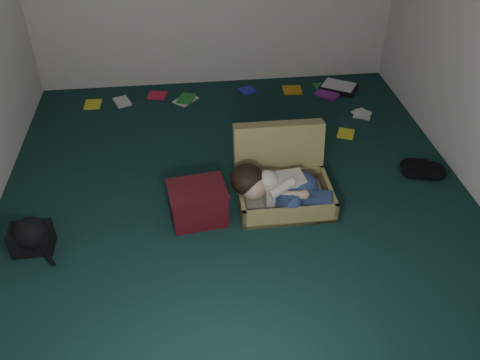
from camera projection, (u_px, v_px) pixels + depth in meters
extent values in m
plane|color=#0F2D2A|center=(238.00, 202.00, 4.27)|extent=(4.50, 4.50, 0.00)
plane|color=white|center=(313.00, 334.00, 1.71)|extent=(4.50, 0.00, 4.50)
cube|color=#9F9257|center=(285.00, 196.00, 4.20)|extent=(0.77, 0.55, 0.18)
cube|color=beige|center=(284.00, 200.00, 4.23)|extent=(0.70, 0.49, 0.02)
cube|color=#9F9257|center=(278.00, 153.00, 4.36)|extent=(0.77, 0.24, 0.56)
cube|color=silver|center=(283.00, 189.00, 4.12)|extent=(0.35, 0.23, 0.24)
sphere|color=tan|center=(254.00, 187.00, 4.03)|extent=(0.21, 0.21, 0.21)
ellipsoid|color=black|center=(247.00, 179.00, 4.05)|extent=(0.28, 0.29, 0.24)
ellipsoid|color=navy|center=(303.00, 187.00, 4.14)|extent=(0.25, 0.29, 0.24)
cube|color=navy|center=(295.00, 198.00, 4.05)|extent=(0.32, 0.24, 0.15)
cube|color=navy|center=(315.00, 200.00, 4.07)|extent=(0.29, 0.21, 0.12)
sphere|color=white|center=(327.00, 198.00, 4.12)|extent=(0.12, 0.12, 0.12)
sphere|color=white|center=(329.00, 206.00, 4.07)|extent=(0.11, 0.11, 0.11)
cylinder|color=tan|center=(294.00, 195.00, 3.98)|extent=(0.20, 0.07, 0.07)
cube|color=#430D15|center=(198.00, 204.00, 4.03)|extent=(0.47, 0.39, 0.29)
cube|color=#430D15|center=(197.00, 189.00, 3.93)|extent=(0.49, 0.41, 0.02)
cube|color=black|center=(339.00, 87.00, 5.87)|extent=(0.49, 0.46, 0.05)
cube|color=white|center=(339.00, 85.00, 5.86)|extent=(0.44, 0.40, 0.01)
cube|color=yellow|center=(93.00, 104.00, 5.58)|extent=(0.21, 0.16, 0.02)
cube|color=#D21C45|center=(158.00, 96.00, 5.74)|extent=(0.26, 0.25, 0.02)
cube|color=silver|center=(186.00, 100.00, 5.66)|extent=(0.21, 0.24, 0.02)
cube|color=#2127B4|center=(247.00, 91.00, 5.83)|extent=(0.22, 0.25, 0.02)
cube|color=orange|center=(292.00, 90.00, 5.84)|extent=(0.26, 0.24, 0.02)
cube|color=#227D2B|center=(321.00, 87.00, 5.91)|extent=(0.22, 0.17, 0.02)
cube|color=purple|center=(327.00, 95.00, 5.75)|extent=(0.26, 0.26, 0.02)
cube|color=beige|center=(362.00, 115.00, 5.41)|extent=(0.19, 0.23, 0.02)
cube|color=yellow|center=(346.00, 134.00, 5.11)|extent=(0.23, 0.26, 0.02)
cube|color=#D21C45|center=(333.00, 86.00, 5.93)|extent=(0.26, 0.23, 0.02)
cube|color=silver|center=(122.00, 102.00, 5.62)|extent=(0.23, 0.19, 0.02)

